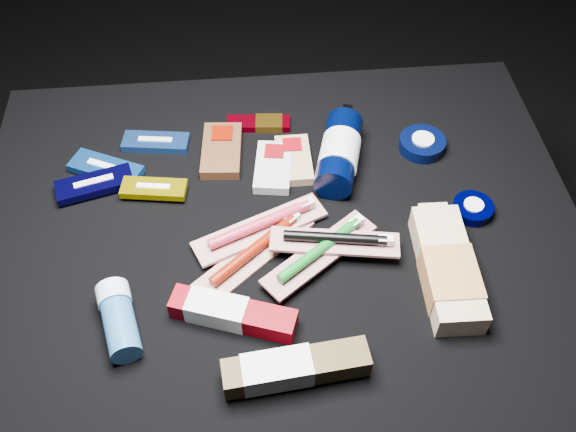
{
  "coord_description": "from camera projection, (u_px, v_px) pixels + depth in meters",
  "views": [
    {
      "loc": [
        -0.04,
        -0.63,
        1.21
      ],
      "look_at": [
        0.01,
        0.01,
        0.42
      ],
      "focal_mm": 40.0,
      "sensor_mm": 36.0,
      "label": 1
    }
  ],
  "objects": [
    {
      "name": "toothbrush_pack_2",
      "position": [
        321.0,
        251.0,
        0.97
      ],
      "size": [
        0.19,
        0.16,
        0.02
      ],
      "rotation": [
        0.0,
        0.0,
        0.64
      ],
      "color": "#BBB3B0",
      "rests_on": "cloth_table"
    },
    {
      "name": "lotion_bottle",
      "position": [
        339.0,
        153.0,
        1.09
      ],
      "size": [
        0.11,
        0.21,
        0.07
      ],
      "rotation": [
        0.0,
        0.0,
        -0.27
      ],
      "color": "black",
      "rests_on": "cloth_table"
    },
    {
      "name": "cream_tin_lower",
      "position": [
        473.0,
        208.0,
        1.04
      ],
      "size": [
        0.07,
        0.07,
        0.02
      ],
      "rotation": [
        0.0,
        0.0,
        -0.04
      ],
      "color": "black",
      "rests_on": "cloth_table"
    },
    {
      "name": "toothbrush_pack_3",
      "position": [
        337.0,
        240.0,
        0.97
      ],
      "size": [
        0.2,
        0.08,
        0.02
      ],
      "rotation": [
        0.0,
        0.0,
        -0.16
      ],
      "color": "beige",
      "rests_on": "cloth_table"
    },
    {
      "name": "toothpaste_carton_red",
      "position": [
        228.0,
        312.0,
        0.91
      ],
      "size": [
        0.18,
        0.1,
        0.04
      ],
      "rotation": [
        0.0,
        0.0,
        -0.34
      ],
      "color": "#700009",
      "rests_on": "cloth_table"
    },
    {
      "name": "toothpaste_carton_green",
      "position": [
        289.0,
        369.0,
        0.85
      ],
      "size": [
        0.2,
        0.06,
        0.04
      ],
      "rotation": [
        0.0,
        0.0,
        0.09
      ],
      "color": "#403015",
      "rests_on": "cloth_table"
    },
    {
      "name": "clif_bar_1",
      "position": [
        273.0,
        165.0,
        1.1
      ],
      "size": [
        0.08,
        0.12,
        0.02
      ],
      "rotation": [
        0.0,
        0.0,
        -0.15
      ],
      "color": "#B6B7B0",
      "rests_on": "cloth_table"
    },
    {
      "name": "deodorant_stick",
      "position": [
        119.0,
        319.0,
        0.89
      ],
      "size": [
        0.07,
        0.12,
        0.05
      ],
      "rotation": [
        0.0,
        0.0,
        0.25
      ],
      "color": "#235585",
      "rests_on": "cloth_table"
    },
    {
      "name": "luna_bar_2",
      "position": [
        95.0,
        184.0,
        1.07
      ],
      "size": [
        0.13,
        0.08,
        0.02
      ],
      "rotation": [
        0.0,
        0.0,
        0.26
      ],
      "color": "#050331",
      "rests_on": "cloth_table"
    },
    {
      "name": "power_bar",
      "position": [
        262.0,
        123.0,
        1.17
      ],
      "size": [
        0.12,
        0.05,
        0.01
      ],
      "rotation": [
        0.0,
        0.0,
        -0.09
      ],
      "color": "#6A000D",
      "rests_on": "cloth_table"
    },
    {
      "name": "clif_bar_0",
      "position": [
        222.0,
        148.0,
        1.13
      ],
      "size": [
        0.08,
        0.13,
        0.02
      ],
      "rotation": [
        0.0,
        0.0,
        -0.08
      ],
      "color": "#4A2B18",
      "rests_on": "cloth_table"
    },
    {
      "name": "clif_bar_2",
      "position": [
        294.0,
        158.0,
        1.11
      ],
      "size": [
        0.06,
        0.11,
        0.02
      ],
      "rotation": [
        0.0,
        0.0,
        0.0
      ],
      "color": "tan",
      "rests_on": "cloth_table"
    },
    {
      "name": "luna_bar_3",
      "position": [
        154.0,
        189.0,
        1.06
      ],
      "size": [
        0.11,
        0.06,
        0.01
      ],
      "rotation": [
        0.0,
        0.0,
        -0.16
      ],
      "color": "#CAB704",
      "rests_on": "cloth_table"
    },
    {
      "name": "toothbrush_pack_0",
      "position": [
        256.0,
        251.0,
        0.99
      ],
      "size": [
        0.2,
        0.18,
        0.02
      ],
      "rotation": [
        0.0,
        0.0,
        0.7
      ],
      "color": "beige",
      "rests_on": "cloth_table"
    },
    {
      "name": "luna_bar_0",
      "position": [
        156.0,
        142.0,
        1.14
      ],
      "size": [
        0.12,
        0.06,
        0.02
      ],
      "rotation": [
        0.0,
        0.0,
        -0.15
      ],
      "color": "#1E4796",
      "rests_on": "cloth_table"
    },
    {
      "name": "cloth_table",
      "position": [
        280.0,
        297.0,
        1.18
      ],
      "size": [
        0.98,
        0.78,
        0.4
      ],
      "primitive_type": "cube",
      "color": "black",
      "rests_on": "ground"
    },
    {
      "name": "bodywash_bottle",
      "position": [
        447.0,
        270.0,
        0.95
      ],
      "size": [
        0.08,
        0.22,
        0.05
      ],
      "rotation": [
        0.0,
        0.0,
        -0.03
      ],
      "color": "#D5B38E",
      "rests_on": "cloth_table"
    },
    {
      "name": "toothbrush_pack_1",
      "position": [
        262.0,
        226.0,
        1.01
      ],
      "size": [
        0.22,
        0.13,
        0.02
      ],
      "rotation": [
        0.0,
        0.0,
        0.4
      ],
      "color": "silver",
      "rests_on": "cloth_table"
    },
    {
      "name": "luna_bar_1",
      "position": [
        106.0,
        169.0,
        1.1
      ],
      "size": [
        0.13,
        0.1,
        0.02
      ],
      "rotation": [
        0.0,
        0.0,
        -0.45
      ],
      "color": "#1757B3",
      "rests_on": "cloth_table"
    },
    {
      "name": "cream_tin_upper",
      "position": [
        422.0,
        144.0,
        1.13
      ],
      "size": [
        0.08,
        0.08,
        0.03
      ],
      "rotation": [
        0.0,
        0.0,
        -0.21
      ],
      "color": "black",
      "rests_on": "cloth_table"
    },
    {
      "name": "ground",
      "position": [
        281.0,
        348.0,
        1.33
      ],
      "size": [
        3.0,
        3.0,
        0.0
      ],
      "primitive_type": "plane",
      "color": "black",
      "rests_on": "ground"
    }
  ]
}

